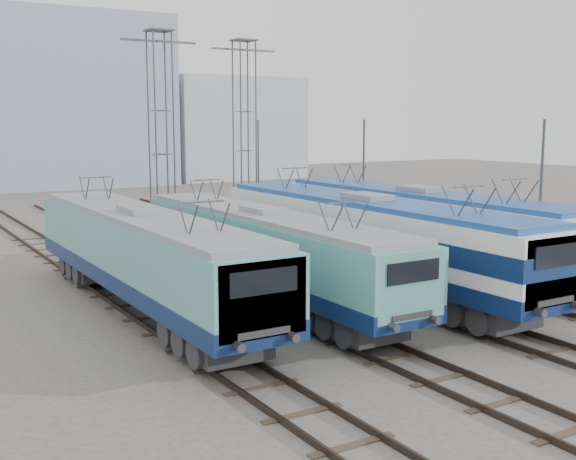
# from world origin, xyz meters

# --- Properties ---
(ground) EXTENTS (160.00, 160.00, 0.00)m
(ground) POSITION_xyz_m (0.00, 0.00, 0.00)
(ground) COLOR #514C47
(platform) EXTENTS (4.00, 70.00, 0.30)m
(platform) POSITION_xyz_m (10.20, 8.00, 0.15)
(platform) COLOR #9E9E99
(platform) RESTS_ON ground
(locomotive_far_left) EXTENTS (2.85, 17.99, 3.39)m
(locomotive_far_left) POSITION_xyz_m (-6.75, 6.64, 2.24)
(locomotive_far_left) COLOR #0C1F47
(locomotive_far_left) RESTS_ON ground
(locomotive_center_left) EXTENTS (2.71, 17.12, 3.22)m
(locomotive_center_left) POSITION_xyz_m (-2.25, 5.67, 2.14)
(locomotive_center_left) COLOR #0C1F47
(locomotive_center_left) RESTS_ON ground
(locomotive_center_right) EXTENTS (2.95, 18.65, 3.51)m
(locomotive_center_right) POSITION_xyz_m (2.25, 5.18, 2.37)
(locomotive_center_right) COLOR #0C1F47
(locomotive_center_right) RESTS_ON ground
(locomotive_far_right) EXTENTS (2.90, 18.32, 3.44)m
(locomotive_far_right) POSITION_xyz_m (6.75, 7.07, 2.34)
(locomotive_far_right) COLOR #0C1F47
(locomotive_far_right) RESTS_ON ground
(catenary_tower_west) EXTENTS (4.50, 1.20, 12.00)m
(catenary_tower_west) POSITION_xyz_m (0.00, 22.00, 6.64)
(catenary_tower_west) COLOR #3F4247
(catenary_tower_west) RESTS_ON ground
(catenary_tower_east) EXTENTS (4.50, 1.20, 12.00)m
(catenary_tower_east) POSITION_xyz_m (6.50, 24.00, 6.64)
(catenary_tower_east) COLOR #3F4247
(catenary_tower_east) RESTS_ON ground
(mast_front) EXTENTS (0.12, 0.12, 7.00)m
(mast_front) POSITION_xyz_m (8.60, 2.00, 3.50)
(mast_front) COLOR #3F4247
(mast_front) RESTS_ON ground
(mast_mid) EXTENTS (0.12, 0.12, 7.00)m
(mast_mid) POSITION_xyz_m (8.60, 14.00, 3.50)
(mast_mid) COLOR #3F4247
(mast_mid) RESTS_ON ground
(mast_rear) EXTENTS (0.12, 0.12, 7.00)m
(mast_rear) POSITION_xyz_m (8.60, 26.00, 3.50)
(mast_rear) COLOR #3F4247
(mast_rear) RESTS_ON ground
(building_center) EXTENTS (22.00, 14.00, 18.00)m
(building_center) POSITION_xyz_m (4.00, 62.00, 9.00)
(building_center) COLOR #848DA2
(building_center) RESTS_ON ground
(building_east) EXTENTS (16.00, 12.00, 12.00)m
(building_east) POSITION_xyz_m (24.00, 62.00, 6.00)
(building_east) COLOR #9EA7B1
(building_east) RESTS_ON ground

